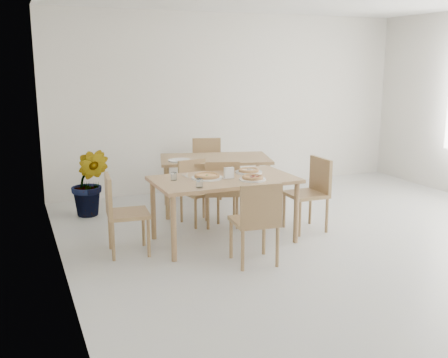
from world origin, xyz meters
name	(u,v)px	position (x,y,z in m)	size (l,w,h in m)	color
main_table	(224,184)	(-1.18, 0.99, 0.67)	(1.62, 0.94, 0.75)	#AA7957
chair_south	(257,218)	(-1.16, 0.16, 0.51)	(0.47, 0.47, 0.88)	#A48352
chair_north	(196,187)	(-1.23, 1.81, 0.47)	(0.48, 0.48, 0.81)	#A48352
chair_west	(120,209)	(-2.37, 1.02, 0.51)	(0.47, 0.47, 0.88)	#A48352
chair_east	(312,189)	(-0.02, 0.98, 0.52)	(0.44, 0.44, 0.90)	#A48352
plate_margherita	(207,178)	(-1.37, 1.03, 0.76)	(0.35, 0.35, 0.02)	white
plate_mushroom	(249,172)	(-0.81, 1.13, 0.76)	(0.32, 0.32, 0.02)	white
plate_pepperoni	(253,179)	(-0.93, 0.76, 0.76)	(0.30, 0.30, 0.02)	white
pizza_margherita	(207,176)	(-1.37, 1.03, 0.78)	(0.33, 0.33, 0.03)	#E5A96C
pizza_mushroom	(249,170)	(-0.81, 1.13, 0.78)	(0.28, 0.28, 0.03)	#E5A96C
pizza_pepperoni	(253,177)	(-0.93, 0.76, 0.78)	(0.29, 0.29, 0.03)	#E5A96C
tumbler_a	(174,176)	(-1.74, 1.09, 0.79)	(0.07, 0.07, 0.09)	white
tumbler_b	(199,183)	(-1.60, 0.65, 0.80)	(0.07, 0.07, 0.10)	white
napkin_holder	(229,174)	(-1.15, 0.91, 0.81)	(0.12, 0.06, 0.13)	silver
fork_a	(187,175)	(-1.53, 1.28, 0.75)	(0.01, 0.16, 0.01)	silver
fork_b	(185,176)	(-1.57, 1.22, 0.75)	(0.02, 0.19, 0.01)	silver
second_table	(215,163)	(-0.80, 2.23, 0.67)	(1.65, 1.20, 0.75)	#A48352
chair_back_s	(222,188)	(-1.00, 1.49, 0.50)	(0.53, 0.53, 0.86)	#A48352
chair_back_n	(207,163)	(-0.62, 3.03, 0.51)	(0.55, 0.55, 0.89)	#A48352
plate_empty	(180,160)	(-1.33, 2.16, 0.76)	(0.30, 0.30, 0.02)	white
potted_plant	(90,183)	(-2.45, 2.61, 0.46)	(0.51, 0.41, 0.92)	#1E601D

